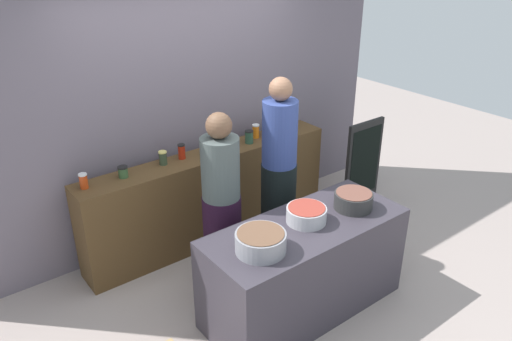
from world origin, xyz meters
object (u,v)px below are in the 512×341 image
object	(u,v)px
preserve_jar_3	(182,151)
preserve_jar_6	(256,131)
preserve_jar_0	(84,181)
cooking_pot_center	(306,215)
preserve_jar_9	(288,124)
cook_with_tongs	(222,210)
cook_in_cap	(279,180)
cooking_pot_right	(353,200)
preserve_jar_5	(249,137)
preserve_jar_7	(266,130)
chalkboard_sign	(363,165)
preserve_jar_2	(163,158)
preserve_jar_8	(281,127)
preserve_jar_4	(208,149)
cooking_pot_left	(261,242)
preserve_jar_1	(123,172)

from	to	relation	value
preserve_jar_3	preserve_jar_6	size ratio (longest dim) A/B	1.00
preserve_jar_0	preserve_jar_3	bearing A→B (deg)	1.66
cooking_pot_center	preserve_jar_9	bearing A→B (deg)	53.96
cook_with_tongs	cook_in_cap	size ratio (longest dim) A/B	0.90
preserve_jar_9	cooking_pot_right	xyz separation A→B (m)	(-0.56, -1.48, -0.11)
preserve_jar_3	preserve_jar_9	world-z (taller)	preserve_jar_3
preserve_jar_6	preserve_jar_5	bearing A→B (deg)	-151.79
preserve_jar_7	chalkboard_sign	distance (m)	1.21
preserve_jar_7	preserve_jar_6	bearing A→B (deg)	165.88
cook_in_cap	preserve_jar_2	bearing A→B (deg)	137.79
preserve_jar_6	preserve_jar_9	distance (m)	0.44
preserve_jar_8	cooking_pot_right	size ratio (longest dim) A/B	0.39
preserve_jar_0	preserve_jar_8	bearing A→B (deg)	-0.70
preserve_jar_6	chalkboard_sign	xyz separation A→B (m)	(1.08, -0.57, -0.49)
preserve_jar_4	cooking_pot_left	xyz separation A→B (m)	(-0.49, -1.46, -0.10)
preserve_jar_0	cook_in_cap	xyz separation A→B (m)	(1.55, -0.70, -0.19)
preserve_jar_5	preserve_jar_8	size ratio (longest dim) A/B	1.07
chalkboard_sign	preserve_jar_6	bearing A→B (deg)	152.10
preserve_jar_0	cooking_pot_right	world-z (taller)	preserve_jar_0
preserve_jar_8	cooking_pot_right	distance (m)	1.51
cooking_pot_right	cook_with_tongs	world-z (taller)	cook_with_tongs
preserve_jar_2	cook_in_cap	distance (m)	1.09
preserve_jar_8	preserve_jar_3	bearing A→B (deg)	177.39
preserve_jar_6	cook_with_tongs	world-z (taller)	cook_with_tongs
preserve_jar_4	cook_in_cap	distance (m)	0.77
preserve_jar_0	preserve_jar_4	world-z (taller)	preserve_jar_0
preserve_jar_9	cooking_pot_center	size ratio (longest dim) A/B	0.33
chalkboard_sign	preserve_jar_8	bearing A→B (deg)	146.14
cooking_pot_right	cook_with_tongs	bearing A→B (deg)	137.62
preserve_jar_0	preserve_jar_5	world-z (taller)	same
preserve_jar_8	preserve_jar_4	bearing A→B (deg)	-179.39
cooking_pot_left	cook_with_tongs	size ratio (longest dim) A/B	0.23
cooking_pot_right	preserve_jar_9	bearing A→B (deg)	69.16
cooking_pot_center	cook_in_cap	world-z (taller)	cook_in_cap
preserve_jar_4	cooking_pot_right	size ratio (longest dim) A/B	0.33
cooking_pot_left	cooking_pot_right	xyz separation A→B (m)	(0.99, 0.02, -0.01)
preserve_jar_6	cooking_pot_right	size ratio (longest dim) A/B	0.45
preserve_jar_5	cooking_pot_left	xyz separation A→B (m)	(-0.98, -1.44, -0.11)
cook_with_tongs	preserve_jar_6	bearing A→B (deg)	38.46
preserve_jar_4	preserve_jar_9	bearing A→B (deg)	2.41
cooking_pot_right	cook_with_tongs	distance (m)	1.12
preserve_jar_1	cook_with_tongs	size ratio (longest dim) A/B	0.06
preserve_jar_3	preserve_jar_4	size ratio (longest dim) A/B	1.37
preserve_jar_5	preserve_jar_7	xyz separation A→B (m)	(0.26, 0.05, 0.00)
preserve_jar_4	preserve_jar_8	distance (m)	0.94
preserve_jar_6	cooking_pot_left	world-z (taller)	preserve_jar_6
preserve_jar_2	cook_in_cap	xyz separation A→B (m)	(0.80, -0.72, -0.19)
preserve_jar_4	preserve_jar_5	bearing A→B (deg)	-2.07
cook_with_tongs	preserve_jar_8	bearing A→B (deg)	29.28
preserve_jar_1	preserve_jar_4	world-z (taller)	preserve_jar_4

